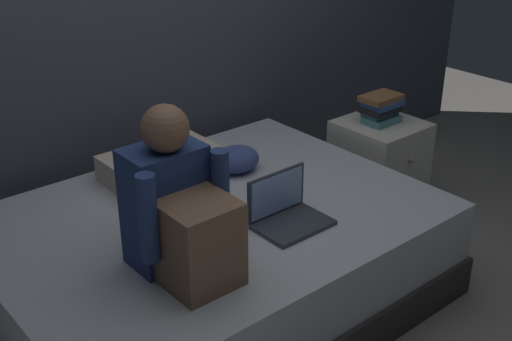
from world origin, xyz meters
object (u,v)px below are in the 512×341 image
object	(u,v)px
laptop	(286,212)
clothes_pile	(235,158)
nightstand	(378,167)
pillow	(163,165)
book_stack	(381,108)
person_sitting	(179,211)
bed	(213,258)

from	to	relation	value
laptop	clothes_pile	size ratio (longest dim) A/B	1.29
nightstand	laptop	size ratio (longest dim) A/B	1.76
laptop	pillow	xyz separation A→B (m)	(-0.16, 0.74, 0.01)
laptop	book_stack	xyz separation A→B (m)	(1.10, 0.41, 0.11)
person_sitting	bed	bearing A→B (deg)	38.99
pillow	book_stack	bearing A→B (deg)	-14.87
pillow	bed	bearing A→B (deg)	-94.71
bed	book_stack	world-z (taller)	book_stack
nightstand	clothes_pile	xyz separation A→B (m)	(-0.93, 0.18, 0.27)
book_stack	laptop	bearing A→B (deg)	-159.67
bed	nightstand	xyz separation A→B (m)	(1.30, 0.11, 0.04)
bed	pillow	world-z (taller)	pillow
pillow	book_stack	distance (m)	1.30
book_stack	bed	bearing A→B (deg)	-174.82
nightstand	book_stack	xyz separation A→B (m)	(-0.01, 0.01, 0.37)
nightstand	pillow	world-z (taller)	pillow
bed	person_sitting	distance (m)	0.68
bed	laptop	world-z (taller)	laptop
bed	clothes_pile	size ratio (longest dim) A/B	8.09
laptop	nightstand	bearing A→B (deg)	19.76
pillow	nightstand	bearing A→B (deg)	-15.16
pillow	book_stack	world-z (taller)	book_stack
pillow	clothes_pile	xyz separation A→B (m)	(0.33, -0.17, -0.00)
nightstand	clothes_pile	world-z (taller)	clothes_pile
nightstand	clothes_pile	distance (m)	0.99
laptop	book_stack	bearing A→B (deg)	20.33
person_sitting	clothes_pile	xyz separation A→B (m)	(0.72, 0.57, -0.19)
person_sitting	clothes_pile	distance (m)	0.94
laptop	pillow	world-z (taller)	laptop
person_sitting	book_stack	world-z (taller)	person_sitting
pillow	laptop	bearing A→B (deg)	-78.10
bed	book_stack	size ratio (longest dim) A/B	8.76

